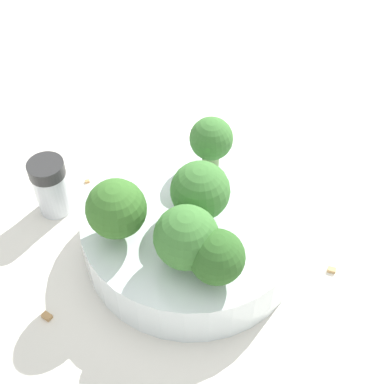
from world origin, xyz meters
name	(u,v)px	position (x,y,z in m)	size (l,w,h in m)	color
ground_plane	(192,246)	(0.00, 0.00, 0.00)	(3.00, 3.00, 0.00)	silver
bowl	(192,231)	(0.00, 0.00, 0.03)	(0.22, 0.22, 0.05)	silver
broccoli_floret_0	(211,140)	(0.04, -0.06, 0.09)	(0.05, 0.05, 0.06)	#7A9E5B
broccoli_floret_1	(217,258)	(-0.07, 0.03, 0.08)	(0.05, 0.05, 0.06)	#84AD66
broccoli_floret_2	(186,238)	(-0.04, 0.04, 0.09)	(0.06, 0.06, 0.07)	#8EB770
broccoli_floret_3	(200,191)	(-0.01, -0.01, 0.09)	(0.06, 0.06, 0.06)	#7A9E5B
broccoli_floret_4	(116,209)	(0.03, 0.07, 0.09)	(0.06, 0.06, 0.07)	#7A9E5B
pepper_shaker	(51,186)	(0.14, 0.08, 0.04)	(0.04, 0.04, 0.07)	silver
almond_crumb_0	(219,152)	(0.08, -0.12, 0.00)	(0.01, 0.01, 0.01)	#AD7F4C
almond_crumb_1	(46,315)	(0.03, 0.16, 0.00)	(0.01, 0.01, 0.01)	#AD7F4C
almond_crumb_2	(87,181)	(0.15, 0.03, 0.00)	(0.01, 0.00, 0.01)	#AD7F4C
almond_crumb_3	(332,269)	(-0.12, -0.09, 0.00)	(0.01, 0.01, 0.01)	tan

